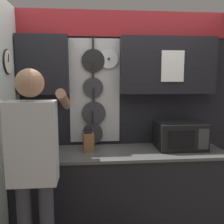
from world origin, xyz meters
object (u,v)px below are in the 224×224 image
at_px(utensil_crock, 46,144).
at_px(knife_block, 88,142).
at_px(microwave, 180,135).
at_px(person, 33,159).

bearing_deg(utensil_crock, knife_block, -0.21).
distance_m(microwave, person, 1.63).
bearing_deg(person, microwave, 25.11).
bearing_deg(microwave, knife_block, 179.96).
bearing_deg(knife_block, utensil_crock, 179.79).
relative_size(utensil_crock, person, 0.19).
height_order(knife_block, utensil_crock, utensil_crock).
bearing_deg(person, knife_block, 57.65).
relative_size(knife_block, utensil_crock, 0.83).
bearing_deg(utensil_crock, microwave, -0.09).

